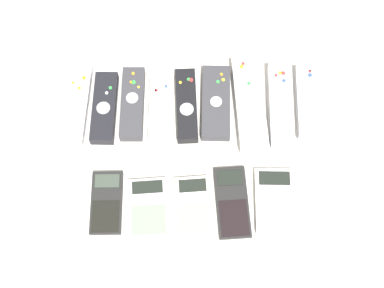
# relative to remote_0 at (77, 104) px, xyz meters

# --- Properties ---
(ground_plane) EXTENTS (3.00, 3.00, 0.00)m
(ground_plane) POSITION_rel_remote_0_xyz_m (0.24, -0.13, -0.01)
(ground_plane) COLOR beige
(remote_0) EXTENTS (0.06, 0.19, 0.02)m
(remote_0) POSITION_rel_remote_0_xyz_m (0.00, 0.00, 0.00)
(remote_0) COLOR silver
(remote_0) RESTS_ON ground_plane
(remote_1) EXTENTS (0.05, 0.16, 0.03)m
(remote_1) POSITION_rel_remote_0_xyz_m (0.06, -0.01, 0.00)
(remote_1) COLOR black
(remote_1) RESTS_ON ground_plane
(remote_2) EXTENTS (0.05, 0.16, 0.03)m
(remote_2) POSITION_rel_remote_0_xyz_m (0.12, -0.00, 0.00)
(remote_2) COLOR #333338
(remote_2) RESTS_ON ground_plane
(remote_3) EXTENTS (0.05, 0.19, 0.02)m
(remote_3) POSITION_rel_remote_0_xyz_m (0.18, -0.01, -0.00)
(remote_3) COLOR white
(remote_3) RESTS_ON ground_plane
(remote_4) EXTENTS (0.05, 0.17, 0.03)m
(remote_4) POSITION_rel_remote_0_xyz_m (0.23, -0.01, 0.00)
(remote_4) COLOR black
(remote_4) RESTS_ON ground_plane
(remote_5) EXTENTS (0.06, 0.17, 0.03)m
(remote_5) POSITION_rel_remote_0_xyz_m (0.29, -0.00, 0.00)
(remote_5) COLOR #333338
(remote_5) RESTS_ON ground_plane
(remote_6) EXTENTS (0.07, 0.22, 0.03)m
(remote_6) POSITION_rel_remote_0_xyz_m (0.37, -0.01, 0.00)
(remote_6) COLOR white
(remote_6) RESTS_ON ground_plane
(remote_7) EXTENTS (0.05, 0.20, 0.03)m
(remote_7) POSITION_rel_remote_0_xyz_m (0.43, -0.01, 0.00)
(remote_7) COLOR #B7B7BC
(remote_7) RESTS_ON ground_plane
(remote_8) EXTENTS (0.05, 0.17, 0.02)m
(remote_8) POSITION_rel_remote_0_xyz_m (0.49, -0.00, 0.00)
(remote_8) COLOR #B7B7BC
(remote_8) RESTS_ON ground_plane
(calculator_0) EXTENTS (0.06, 0.13, 0.01)m
(calculator_0) POSITION_rel_remote_0_xyz_m (0.07, -0.22, -0.00)
(calculator_0) COLOR black
(calculator_0) RESTS_ON ground_plane
(calculator_1) EXTENTS (0.08, 0.12, 0.01)m
(calculator_1) POSITION_rel_remote_0_xyz_m (0.15, -0.23, -0.00)
(calculator_1) COLOR #B2B2B7
(calculator_1) RESTS_ON ground_plane
(calculator_2) EXTENTS (0.08, 0.12, 0.01)m
(calculator_2) POSITION_rel_remote_0_xyz_m (0.24, -0.23, -0.00)
(calculator_2) COLOR silver
(calculator_2) RESTS_ON ground_plane
(calculator_3) EXTENTS (0.07, 0.15, 0.01)m
(calculator_3) POSITION_rel_remote_0_xyz_m (0.32, -0.22, -0.00)
(calculator_3) COLOR black
(calculator_3) RESTS_ON ground_plane
(calculator_4) EXTENTS (0.08, 0.13, 0.02)m
(calculator_4) POSITION_rel_remote_0_xyz_m (0.40, -0.22, -0.00)
(calculator_4) COLOR silver
(calculator_4) RESTS_ON ground_plane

